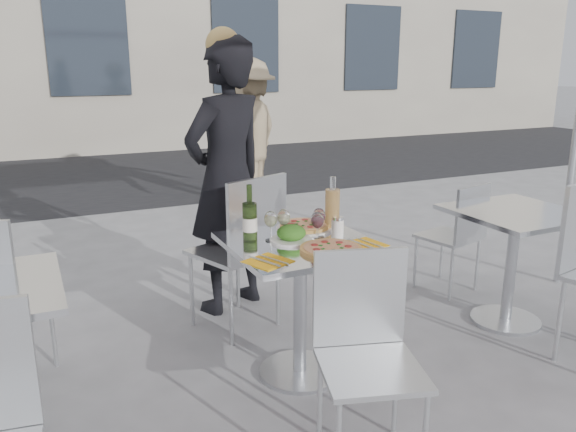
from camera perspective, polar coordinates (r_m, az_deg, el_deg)
name	(u,v)px	position (r m, az deg, el deg)	size (l,w,h in m)	color
ground	(300,373)	(3.17, 1.20, -15.67)	(80.00, 80.00, 0.00)	slate
street_asphalt	(114,173)	(9.16, -17.23, 4.17)	(24.00, 5.00, 0.00)	black
main_table	(300,281)	(2.93, 1.26, -6.57)	(0.72, 0.72, 0.75)	#B7BABF
side_table_right	(513,243)	(3.81, 21.93, -2.56)	(0.72, 0.72, 0.75)	#B7BABF
chair_far	(245,241)	(3.42, -4.44, -2.55)	(0.59, 0.59, 1.00)	silver
chair_near	(365,340)	(2.39, 7.88, -12.37)	(0.50, 0.51, 0.88)	silver
side_chair_rfar	(459,229)	(4.21, 16.96, -1.29)	(0.45, 0.46, 0.82)	silver
woman_diner	(227,178)	(3.72, -6.23, 3.81)	(0.66, 0.43, 1.80)	black
pedestrian_b	(250,134)	(6.55, -3.91, 8.29)	(1.11, 0.64, 1.71)	#937E5E
pizza_near	(331,249)	(2.72, 4.39, -3.36)	(0.30, 0.30, 0.02)	#DDA656
pizza_far	(305,227)	(3.08, 1.69, -1.08)	(0.31, 0.31, 0.03)	white
salad_plate	(291,234)	(2.86, 0.34, -1.88)	(0.22, 0.22, 0.09)	white
wine_bottle	(250,220)	(2.84, -3.90, -0.39)	(0.07, 0.08, 0.29)	#38541F
carafe	(332,208)	(3.07, 4.53, 0.84)	(0.08, 0.08, 0.29)	#DBAA5D
sugar_shaker	(337,227)	(2.94, 5.05, -1.10)	(0.06, 0.06, 0.11)	white
wineglass_white_a	(271,220)	(2.85, -1.77, -0.43)	(0.07, 0.07, 0.16)	white
wineglass_white_b	(284,218)	(2.89, -0.45, -0.23)	(0.07, 0.07, 0.16)	white
wineglass_red_a	(317,221)	(2.83, 3.00, -0.53)	(0.07, 0.07, 0.16)	white
wineglass_red_b	(319,217)	(2.91, 3.16, -0.11)	(0.07, 0.07, 0.16)	white
napkin_left	(268,261)	(2.58, -2.07, -4.61)	(0.23, 0.23, 0.01)	yellow
napkin_right	(365,244)	(2.84, 7.79, -2.85)	(0.21, 0.21, 0.01)	yellow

